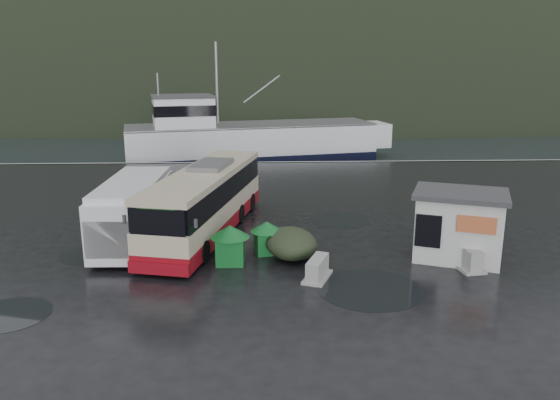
{
  "coord_description": "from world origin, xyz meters",
  "views": [
    {
      "loc": [
        2.07,
        -21.65,
        7.79
      ],
      "look_at": [
        2.99,
        1.77,
        1.7
      ],
      "focal_mm": 35.0,
      "sensor_mm": 36.0,
      "label": 1
    }
  ],
  "objects_px": {
    "dome_tent": "(291,256)",
    "ticket_kiosk": "(456,258)",
    "white_van": "(136,243)",
    "coach_bus": "(207,233)",
    "fishing_trawler": "(252,145)",
    "waste_bin_left": "(231,263)",
    "jersey_barrier_c": "(456,258)",
    "jersey_barrier_a": "(317,278)",
    "waste_bin_right": "(267,253)",
    "jersey_barrier_b": "(465,267)"
  },
  "relations": [
    {
      "from": "waste_bin_left",
      "to": "fishing_trawler",
      "type": "relative_size",
      "value": 0.06
    },
    {
      "from": "waste_bin_left",
      "to": "waste_bin_right",
      "type": "distance_m",
      "value": 1.82
    },
    {
      "from": "dome_tent",
      "to": "jersey_barrier_c",
      "type": "relative_size",
      "value": 1.89
    },
    {
      "from": "waste_bin_right",
      "to": "jersey_barrier_b",
      "type": "xyz_separation_m",
      "value": [
        7.62,
        -1.92,
        0.0
      ]
    },
    {
      "from": "waste_bin_left",
      "to": "white_van",
      "type": "bearing_deg",
      "value": 149.33
    },
    {
      "from": "ticket_kiosk",
      "to": "jersey_barrier_b",
      "type": "bearing_deg",
      "value": -67.38
    },
    {
      "from": "jersey_barrier_b",
      "to": "ticket_kiosk",
      "type": "bearing_deg",
      "value": 90.95
    },
    {
      "from": "white_van",
      "to": "ticket_kiosk",
      "type": "height_order",
      "value": "white_van"
    },
    {
      "from": "jersey_barrier_b",
      "to": "fishing_trawler",
      "type": "relative_size",
      "value": 0.06
    },
    {
      "from": "waste_bin_right",
      "to": "jersey_barrier_a",
      "type": "xyz_separation_m",
      "value": [
        1.79,
        -2.79,
        0.0
      ]
    },
    {
      "from": "white_van",
      "to": "jersey_barrier_a",
      "type": "xyz_separation_m",
      "value": [
        7.46,
        -4.19,
        0.0
      ]
    },
    {
      "from": "jersey_barrier_b",
      "to": "jersey_barrier_c",
      "type": "xyz_separation_m",
      "value": [
        -0.02,
        0.97,
        0.0
      ]
    },
    {
      "from": "waste_bin_left",
      "to": "jersey_barrier_b",
      "type": "bearing_deg",
      "value": -5.15
    },
    {
      "from": "ticket_kiosk",
      "to": "dome_tent",
      "type": "bearing_deg",
      "value": -162.24
    },
    {
      "from": "jersey_barrier_a",
      "to": "fishing_trawler",
      "type": "bearing_deg",
      "value": 94.96
    },
    {
      "from": "waste_bin_left",
      "to": "waste_bin_right",
      "type": "xyz_separation_m",
      "value": [
        1.45,
        1.11,
        0.0
      ]
    },
    {
      "from": "dome_tent",
      "to": "fishing_trawler",
      "type": "xyz_separation_m",
      "value": [
        -1.92,
        29.34,
        0.0
      ]
    },
    {
      "from": "dome_tent",
      "to": "ticket_kiosk",
      "type": "bearing_deg",
      "value": -3.91
    },
    {
      "from": "waste_bin_left",
      "to": "fishing_trawler",
      "type": "height_order",
      "value": "fishing_trawler"
    },
    {
      "from": "waste_bin_left",
      "to": "ticket_kiosk",
      "type": "bearing_deg",
      "value": 1.19
    },
    {
      "from": "jersey_barrier_b",
      "to": "waste_bin_left",
      "type": "bearing_deg",
      "value": 174.85
    },
    {
      "from": "ticket_kiosk",
      "to": "jersey_barrier_a",
      "type": "distance_m",
      "value": 6.1
    },
    {
      "from": "dome_tent",
      "to": "jersey_barrier_a",
      "type": "distance_m",
      "value": 2.47
    },
    {
      "from": "jersey_barrier_a",
      "to": "jersey_barrier_c",
      "type": "relative_size",
      "value": 1.03
    },
    {
      "from": "coach_bus",
      "to": "fishing_trawler",
      "type": "bearing_deg",
      "value": 99.25
    },
    {
      "from": "waste_bin_left",
      "to": "dome_tent",
      "type": "distance_m",
      "value": 2.5
    },
    {
      "from": "dome_tent",
      "to": "ticket_kiosk",
      "type": "relative_size",
      "value": 0.81
    },
    {
      "from": "white_van",
      "to": "coach_bus",
      "type": "bearing_deg",
      "value": 26.06
    },
    {
      "from": "coach_bus",
      "to": "jersey_barrier_a",
      "type": "bearing_deg",
      "value": -37.81
    },
    {
      "from": "waste_bin_left",
      "to": "jersey_barrier_c",
      "type": "xyz_separation_m",
      "value": [
        9.05,
        0.15,
        0.0
      ]
    },
    {
      "from": "jersey_barrier_c",
      "to": "fishing_trawler",
      "type": "xyz_separation_m",
      "value": [
        -8.55,
        29.83,
        0.0
      ]
    },
    {
      "from": "waste_bin_left",
      "to": "jersey_barrier_a",
      "type": "relative_size",
      "value": 0.99
    },
    {
      "from": "jersey_barrier_b",
      "to": "coach_bus",
      "type": "bearing_deg",
      "value": 155.63
    },
    {
      "from": "white_van",
      "to": "waste_bin_right",
      "type": "bearing_deg",
      "value": -12.5
    },
    {
      "from": "dome_tent",
      "to": "ticket_kiosk",
      "type": "xyz_separation_m",
      "value": [
        6.63,
        -0.45,
        0.0
      ]
    },
    {
      "from": "white_van",
      "to": "dome_tent",
      "type": "distance_m",
      "value": 6.89
    },
    {
      "from": "coach_bus",
      "to": "dome_tent",
      "type": "xyz_separation_m",
      "value": [
        3.68,
        -3.22,
        0.0
      ]
    },
    {
      "from": "coach_bus",
      "to": "jersey_barrier_b",
      "type": "xyz_separation_m",
      "value": [
        10.33,
        -4.68,
        0.0
      ]
    },
    {
      "from": "waste_bin_right",
      "to": "ticket_kiosk",
      "type": "distance_m",
      "value": 7.66
    },
    {
      "from": "waste_bin_right",
      "to": "jersey_barrier_c",
      "type": "height_order",
      "value": "waste_bin_right"
    },
    {
      "from": "coach_bus",
      "to": "white_van",
      "type": "bearing_deg",
      "value": -142.16
    },
    {
      "from": "jersey_barrier_c",
      "to": "white_van",
      "type": "bearing_deg",
      "value": 169.96
    },
    {
      "from": "coach_bus",
      "to": "waste_bin_left",
      "type": "height_order",
      "value": "coach_bus"
    },
    {
      "from": "jersey_barrier_a",
      "to": "jersey_barrier_b",
      "type": "distance_m",
      "value": 5.89
    },
    {
      "from": "jersey_barrier_c",
      "to": "coach_bus",
      "type": "bearing_deg",
      "value": 160.21
    },
    {
      "from": "waste_bin_left",
      "to": "jersey_barrier_c",
      "type": "relative_size",
      "value": 1.02
    },
    {
      "from": "white_van",
      "to": "jersey_barrier_b",
      "type": "distance_m",
      "value": 13.69
    },
    {
      "from": "coach_bus",
      "to": "ticket_kiosk",
      "type": "height_order",
      "value": "coach_bus"
    },
    {
      "from": "ticket_kiosk",
      "to": "jersey_barrier_c",
      "type": "bearing_deg",
      "value": -69.86
    },
    {
      "from": "white_van",
      "to": "dome_tent",
      "type": "xyz_separation_m",
      "value": [
        6.64,
        -1.86,
        0.0
      ]
    }
  ]
}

